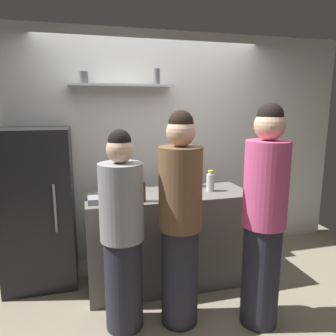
{
  "coord_description": "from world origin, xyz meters",
  "views": [
    {
      "loc": [
        -0.76,
        -2.36,
        1.77
      ],
      "look_at": [
        0.01,
        0.53,
        1.19
      ],
      "focal_mm": 33.69,
      "sensor_mm": 36.0,
      "label": 1
    }
  ],
  "objects_px": {
    "person_grey_hoodie": "(122,235)",
    "refrigerator": "(38,208)",
    "wine_bottle_amber_glass": "(142,190)",
    "person_brown_jacket": "(180,222)",
    "wine_bottle_dark_glass": "(175,180)",
    "utensil_holder": "(195,181)",
    "baking_pan": "(107,198)",
    "person_pink_top": "(264,219)",
    "water_bottle_plastic": "(210,182)"
  },
  "relations": [
    {
      "from": "wine_bottle_dark_glass",
      "to": "person_pink_top",
      "type": "xyz_separation_m",
      "value": [
        0.47,
        -0.89,
        -0.14
      ]
    },
    {
      "from": "baking_pan",
      "to": "person_pink_top",
      "type": "height_order",
      "value": "person_pink_top"
    },
    {
      "from": "utensil_holder",
      "to": "wine_bottle_amber_glass",
      "type": "height_order",
      "value": "wine_bottle_amber_glass"
    },
    {
      "from": "wine_bottle_dark_glass",
      "to": "wine_bottle_amber_glass",
      "type": "relative_size",
      "value": 1.08
    },
    {
      "from": "utensil_holder",
      "to": "person_pink_top",
      "type": "relative_size",
      "value": 0.12
    },
    {
      "from": "refrigerator",
      "to": "person_grey_hoodie",
      "type": "xyz_separation_m",
      "value": [
        0.73,
        -0.89,
        0.01
      ]
    },
    {
      "from": "wine_bottle_dark_glass",
      "to": "person_brown_jacket",
      "type": "bearing_deg",
      "value": -102.59
    },
    {
      "from": "refrigerator",
      "to": "person_pink_top",
      "type": "relative_size",
      "value": 0.87
    },
    {
      "from": "water_bottle_plastic",
      "to": "person_pink_top",
      "type": "xyz_separation_m",
      "value": [
        0.13,
        -0.78,
        -0.13
      ]
    },
    {
      "from": "refrigerator",
      "to": "baking_pan",
      "type": "height_order",
      "value": "refrigerator"
    },
    {
      "from": "water_bottle_plastic",
      "to": "baking_pan",
      "type": "bearing_deg",
      "value": -175.83
    },
    {
      "from": "baking_pan",
      "to": "wine_bottle_dark_glass",
      "type": "relative_size",
      "value": 1.13
    },
    {
      "from": "refrigerator",
      "to": "person_brown_jacket",
      "type": "relative_size",
      "value": 0.9
    },
    {
      "from": "person_grey_hoodie",
      "to": "utensil_holder",
      "type": "bearing_deg",
      "value": 174.56
    },
    {
      "from": "utensil_holder",
      "to": "person_grey_hoodie",
      "type": "xyz_separation_m",
      "value": [
        -0.87,
        -0.76,
        -0.21
      ]
    },
    {
      "from": "person_grey_hoodie",
      "to": "person_pink_top",
      "type": "xyz_separation_m",
      "value": [
        1.08,
        -0.24,
        0.11
      ]
    },
    {
      "from": "wine_bottle_dark_glass",
      "to": "utensil_holder",
      "type": "bearing_deg",
      "value": 21.78
    },
    {
      "from": "refrigerator",
      "to": "baking_pan",
      "type": "xyz_separation_m",
      "value": [
        0.65,
        -0.43,
        0.18
      ]
    },
    {
      "from": "refrigerator",
      "to": "wine_bottle_dark_glass",
      "type": "relative_size",
      "value": 5.2
    },
    {
      "from": "utensil_holder",
      "to": "person_brown_jacket",
      "type": "relative_size",
      "value": 0.13
    },
    {
      "from": "refrigerator",
      "to": "utensil_holder",
      "type": "distance_m",
      "value": 1.61
    },
    {
      "from": "wine_bottle_dark_glass",
      "to": "person_grey_hoodie",
      "type": "height_order",
      "value": "person_grey_hoodie"
    },
    {
      "from": "wine_bottle_amber_glass",
      "to": "utensil_holder",
      "type": "bearing_deg",
      "value": 31.62
    },
    {
      "from": "wine_bottle_amber_glass",
      "to": "person_brown_jacket",
      "type": "relative_size",
      "value": 0.16
    },
    {
      "from": "refrigerator",
      "to": "wine_bottle_amber_glass",
      "type": "distance_m",
      "value": 1.12
    },
    {
      "from": "water_bottle_plastic",
      "to": "wine_bottle_amber_glass",
      "type": "bearing_deg",
      "value": -166.12
    },
    {
      "from": "baking_pan",
      "to": "wine_bottle_amber_glass",
      "type": "bearing_deg",
      "value": -19.14
    },
    {
      "from": "refrigerator",
      "to": "person_grey_hoodie",
      "type": "relative_size",
      "value": 0.98
    },
    {
      "from": "wine_bottle_amber_glass",
      "to": "person_grey_hoodie",
      "type": "relative_size",
      "value": 0.17
    },
    {
      "from": "wine_bottle_dark_glass",
      "to": "person_brown_jacket",
      "type": "distance_m",
      "value": 0.75
    },
    {
      "from": "wine_bottle_dark_glass",
      "to": "water_bottle_plastic",
      "type": "height_order",
      "value": "wine_bottle_dark_glass"
    },
    {
      "from": "person_grey_hoodie",
      "to": "person_pink_top",
      "type": "relative_size",
      "value": 0.89
    },
    {
      "from": "wine_bottle_dark_glass",
      "to": "person_pink_top",
      "type": "height_order",
      "value": "person_pink_top"
    },
    {
      "from": "person_brown_jacket",
      "to": "person_pink_top",
      "type": "bearing_deg",
      "value": -109.88
    },
    {
      "from": "refrigerator",
      "to": "baking_pan",
      "type": "bearing_deg",
      "value": -33.48
    },
    {
      "from": "baking_pan",
      "to": "wine_bottle_dark_glass",
      "type": "xyz_separation_m",
      "value": [
        0.69,
        0.19,
        0.09
      ]
    },
    {
      "from": "person_brown_jacket",
      "to": "wine_bottle_amber_glass",
      "type": "bearing_deg",
      "value": 24.51
    },
    {
      "from": "person_grey_hoodie",
      "to": "person_pink_top",
      "type": "height_order",
      "value": "person_pink_top"
    },
    {
      "from": "baking_pan",
      "to": "water_bottle_plastic",
      "type": "bearing_deg",
      "value": 4.17
    },
    {
      "from": "wine_bottle_amber_glass",
      "to": "person_grey_hoodie",
      "type": "height_order",
      "value": "person_grey_hoodie"
    },
    {
      "from": "wine_bottle_dark_glass",
      "to": "person_pink_top",
      "type": "distance_m",
      "value": 1.02
    },
    {
      "from": "utensil_holder",
      "to": "person_grey_hoodie",
      "type": "bearing_deg",
      "value": -138.87
    },
    {
      "from": "utensil_holder",
      "to": "water_bottle_plastic",
      "type": "distance_m",
      "value": 0.23
    },
    {
      "from": "water_bottle_plastic",
      "to": "person_grey_hoodie",
      "type": "xyz_separation_m",
      "value": [
        -0.95,
        -0.54,
        -0.24
      ]
    },
    {
      "from": "person_grey_hoodie",
      "to": "refrigerator",
      "type": "bearing_deg",
      "value": -97.5
    },
    {
      "from": "utensil_holder",
      "to": "person_brown_jacket",
      "type": "bearing_deg",
      "value": -117.03
    },
    {
      "from": "baking_pan",
      "to": "person_pink_top",
      "type": "distance_m",
      "value": 1.36
    },
    {
      "from": "baking_pan",
      "to": "wine_bottle_amber_glass",
      "type": "distance_m",
      "value": 0.33
    },
    {
      "from": "refrigerator",
      "to": "person_grey_hoodie",
      "type": "height_order",
      "value": "person_grey_hoodie"
    },
    {
      "from": "baking_pan",
      "to": "utensil_holder",
      "type": "bearing_deg",
      "value": 17.18
    }
  ]
}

